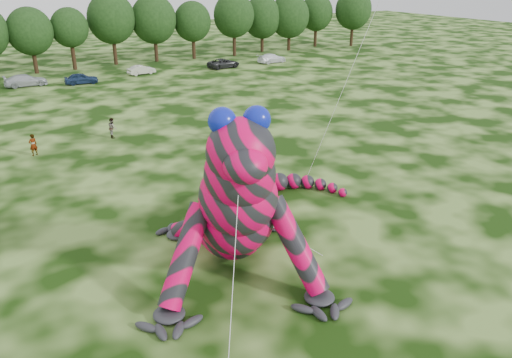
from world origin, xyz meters
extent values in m
plane|color=#16330A|center=(0.00, 0.00, 0.00)|extent=(240.00, 240.00, 0.00)
cylinder|color=silver|center=(8.26, 4.40, 7.97)|extent=(0.02, 0.02, 16.79)
cylinder|color=#382314|center=(6.28, 6.13, 0.12)|extent=(0.08, 0.08, 0.24)
imported|color=#B2B7BD|center=(-6.53, 48.64, 0.73)|extent=(5.09, 2.19, 1.46)
imported|color=navy|center=(-0.21, 46.62, 0.70)|extent=(4.21, 1.95, 1.40)
imported|color=beige|center=(8.38, 48.92, 0.63)|extent=(4.02, 1.98, 1.27)
imported|color=#28282A|center=(20.51, 47.77, 0.69)|extent=(5.26, 3.08, 1.38)
imported|color=white|center=(28.99, 48.01, 0.70)|extent=(5.05, 2.59, 1.40)
imported|color=gray|center=(-9.05, 21.14, 0.87)|extent=(0.74, 0.61, 1.75)
imported|color=gray|center=(5.67, 17.57, 0.94)|extent=(1.57, 1.67, 1.88)
imported|color=gray|center=(-2.46, 22.66, 0.87)|extent=(0.74, 0.91, 1.74)
camera|label=1|loc=(-12.06, -19.52, 13.51)|focal=35.00mm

